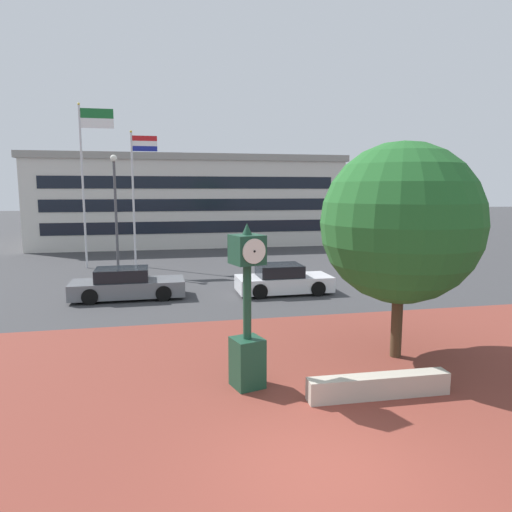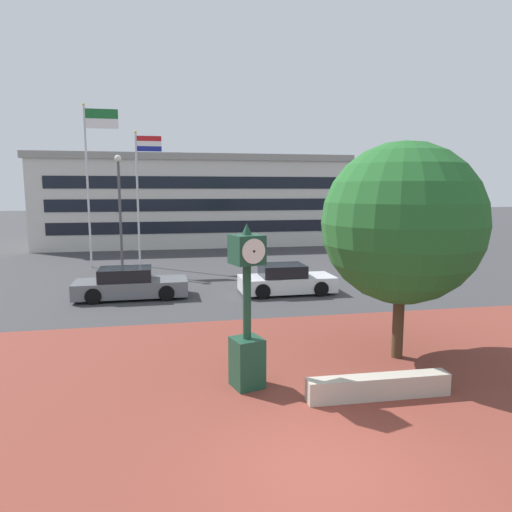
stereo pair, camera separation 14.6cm
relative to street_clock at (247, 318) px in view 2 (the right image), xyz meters
name	(u,v)px [view 2 (the right image)]	position (x,y,z in m)	size (l,w,h in m)	color
ground_plane	(322,469)	(0.65, -3.38, -1.62)	(200.00, 200.00, 0.00)	#38383A
plaza_brick_paving	(285,402)	(0.65, -0.94, -1.61)	(44.00, 12.88, 0.01)	brown
planter_wall	(378,387)	(2.70, -1.13, -1.37)	(3.20, 0.40, 0.50)	#ADA393
street_clock	(247,318)	(0.00, 0.00, 0.00)	(0.81, 0.84, 3.77)	#19422D
plaza_tree	(408,226)	(4.53, 1.24, 1.92)	(4.53, 4.22, 5.74)	#42301E
car_street_near	(130,285)	(-3.29, 9.63, -1.05)	(4.61, 1.90, 1.28)	slate
car_street_mid	(286,280)	(3.31, 9.25, -1.05)	(4.10, 1.94, 1.28)	silver
flagpole_primary	(91,170)	(-5.83, 17.95, 3.97)	(1.89, 0.14, 9.23)	silver
flagpole_secondary	(140,188)	(-3.18, 17.95, 2.95)	(1.51, 0.14, 7.81)	silver
civic_building	(192,199)	(0.63, 32.93, 1.98)	(24.63, 15.50, 7.17)	beige
street_lamp_post	(120,201)	(-4.14, 15.78, 2.26)	(0.36, 0.36, 6.29)	#4C4C51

